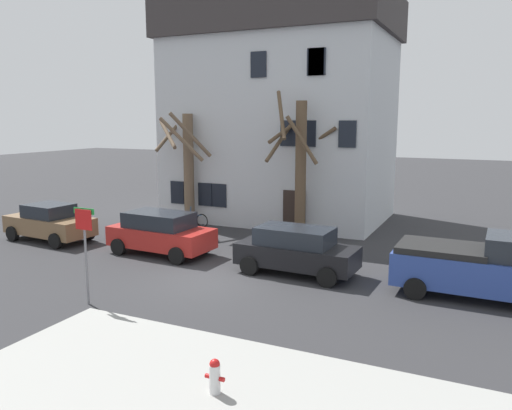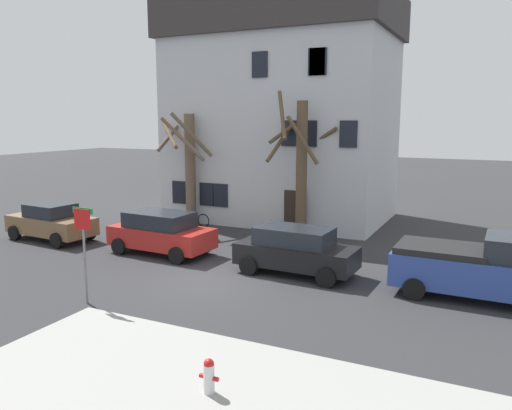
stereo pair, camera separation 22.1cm
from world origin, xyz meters
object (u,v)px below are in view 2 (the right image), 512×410
fire_hydrant (209,375)px  pickup_truck_blue (482,268)px  bicycle_leaning (195,219)px  street_sign_pole (83,237)px  car_black_wagon (296,250)px  building_main (283,109)px  car_brown_sedan (51,222)px  car_red_wagon (161,232)px  tree_bare_mid (300,163)px  tree_bare_near (189,163)px

fire_hydrant → pickup_truck_blue: bearing=61.6°
pickup_truck_blue → fire_hydrant: 9.66m
bicycle_leaning → street_sign_pole: bearing=-74.2°
fire_hydrant → street_sign_pole: 6.85m
car_black_wagon → fire_hydrant: size_ratio=6.03×
building_main → car_brown_sedan: size_ratio=2.71×
car_brown_sedan → fire_hydrant: bearing=-31.9°
car_brown_sedan → car_red_wagon: bearing=2.1°
car_brown_sedan → bicycle_leaning: size_ratio=2.50×
building_main → car_red_wagon: size_ratio=2.69×
building_main → tree_bare_mid: 5.87m
tree_bare_mid → bicycle_leaning: (-5.77, 0.18, -3.11)m
car_red_wagon → pickup_truck_blue: pickup_truck_blue is taller
car_red_wagon → pickup_truck_blue: bearing=-0.3°
building_main → pickup_truck_blue: 15.15m
tree_bare_near → pickup_truck_blue: (14.08, -5.36, -2.27)m
street_sign_pole → bicycle_leaning: 11.32m
tree_bare_near → bicycle_leaning: (0.43, -0.17, -2.89)m
building_main → bicycle_leaning: bearing=-124.5°
tree_bare_mid → fire_hydrant: size_ratio=9.41×
tree_bare_mid → street_sign_pole: size_ratio=2.31×
car_red_wagon → fire_hydrant: (7.41, -8.54, -0.41)m
car_black_wagon → street_sign_pole: size_ratio=1.48×
tree_bare_mid → street_sign_pole: tree_bare_mid is taller
car_brown_sedan → street_sign_pole: bearing=-36.4°
fire_hydrant → street_sign_pole: (-6.01, 2.90, 1.55)m
car_brown_sedan → car_black_wagon: 11.90m
tree_bare_near → bicycle_leaning: size_ratio=3.41×
pickup_truck_blue → tree_bare_near: bearing=159.2°
car_brown_sedan → building_main: bearing=53.1°
car_brown_sedan → fire_hydrant: size_ratio=6.09×
fire_hydrant → tree_bare_near: bearing=124.4°
tree_bare_mid → car_red_wagon: bearing=-129.7°
tree_bare_mid → car_brown_sedan: (-10.06, -5.18, -2.64)m
car_black_wagon → street_sign_pole: (-4.56, -5.46, 1.16)m
building_main → car_red_wagon: (-1.34, -9.49, -5.07)m
building_main → car_brown_sedan: 13.18m
bicycle_leaning → car_red_wagon: bearing=-72.2°
tree_bare_mid → fire_hydrant: tree_bare_mid is taller
street_sign_pole → pickup_truck_blue: bearing=27.8°
building_main → street_sign_pole: size_ratio=4.04×
car_black_wagon → pickup_truck_blue: (6.04, 0.12, 0.11)m
tree_bare_mid → fire_hydrant: (3.29, -13.50, -2.99)m
tree_bare_mid → fire_hydrant: 14.21m
street_sign_pole → tree_bare_near: bearing=107.6°
tree_bare_mid → car_red_wagon: tree_bare_mid is taller
car_black_wagon → fire_hydrant: bearing=-80.2°
car_brown_sedan → street_sign_pole: (7.34, -5.41, 1.20)m
pickup_truck_blue → bicycle_leaning: 14.61m
tree_bare_near → fire_hydrant: tree_bare_near is taller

